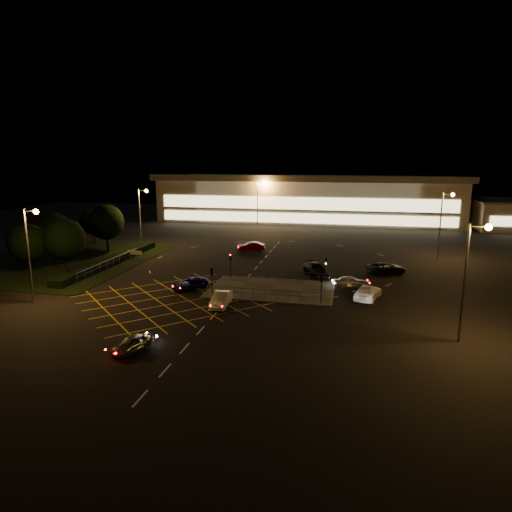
% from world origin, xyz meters
% --- Properties ---
extents(ground, '(180.00, 180.00, 0.00)m').
position_xyz_m(ground, '(0.00, 0.00, 0.00)').
color(ground, black).
rests_on(ground, ground).
extents(pedestrian_island, '(14.00, 9.00, 0.12)m').
position_xyz_m(pedestrian_island, '(2.00, -2.00, 0.06)').
color(pedestrian_island, '#4C4944').
rests_on(pedestrian_island, ground).
extents(grass_verge, '(18.00, 30.00, 0.08)m').
position_xyz_m(grass_verge, '(-28.00, 6.00, 0.04)').
color(grass_verge, black).
rests_on(grass_verge, ground).
extents(hedge, '(2.00, 26.00, 1.00)m').
position_xyz_m(hedge, '(-23.00, 6.00, 0.50)').
color(hedge, black).
rests_on(hedge, ground).
extents(supermarket, '(72.00, 26.50, 10.50)m').
position_xyz_m(supermarket, '(0.00, 61.95, 5.31)').
color(supermarket, beige).
rests_on(supermarket, ground).
extents(streetlight_sw, '(1.78, 0.56, 10.03)m').
position_xyz_m(streetlight_sw, '(-21.56, -12.00, 6.56)').
color(streetlight_sw, slate).
rests_on(streetlight_sw, ground).
extents(streetlight_se, '(1.78, 0.56, 10.03)m').
position_xyz_m(streetlight_se, '(20.44, -14.00, 6.56)').
color(streetlight_se, slate).
rests_on(streetlight_se, ground).
extents(streetlight_nw, '(1.78, 0.56, 10.03)m').
position_xyz_m(streetlight_nw, '(-23.56, 18.00, 6.56)').
color(streetlight_nw, slate).
rests_on(streetlight_nw, ground).
extents(streetlight_ne, '(1.78, 0.56, 10.03)m').
position_xyz_m(streetlight_ne, '(24.44, 20.00, 6.56)').
color(streetlight_ne, slate).
rests_on(streetlight_ne, ground).
extents(streetlight_far_left, '(1.78, 0.56, 10.03)m').
position_xyz_m(streetlight_far_left, '(-9.56, 48.00, 6.56)').
color(streetlight_far_left, slate).
rests_on(streetlight_far_left, ground).
extents(streetlight_far_right, '(1.78, 0.56, 10.03)m').
position_xyz_m(streetlight_far_right, '(30.44, 50.00, 6.56)').
color(streetlight_far_right, slate).
rests_on(streetlight_far_right, ground).
extents(signal_sw, '(0.28, 0.30, 3.15)m').
position_xyz_m(signal_sw, '(-4.00, -5.99, 2.37)').
color(signal_sw, black).
rests_on(signal_sw, pedestrian_island).
extents(signal_se, '(0.28, 0.30, 3.15)m').
position_xyz_m(signal_se, '(8.00, -5.99, 2.37)').
color(signal_se, black).
rests_on(signal_se, pedestrian_island).
extents(signal_nw, '(0.28, 0.30, 3.15)m').
position_xyz_m(signal_nw, '(-4.00, 1.99, 2.37)').
color(signal_nw, black).
rests_on(signal_nw, pedestrian_island).
extents(signal_ne, '(0.28, 0.30, 3.15)m').
position_xyz_m(signal_ne, '(8.00, 1.99, 2.37)').
color(signal_ne, black).
rests_on(signal_ne, pedestrian_island).
extents(tree_a, '(5.04, 5.04, 6.86)m').
position_xyz_m(tree_a, '(-30.00, -2.00, 4.33)').
color(tree_a, black).
rests_on(tree_a, ground).
extents(tree_b, '(5.40, 5.40, 7.35)m').
position_xyz_m(tree_b, '(-32.00, 6.00, 4.64)').
color(tree_b, black).
rests_on(tree_b, ground).
extents(tree_c, '(5.76, 5.76, 7.84)m').
position_xyz_m(tree_c, '(-28.00, 14.00, 4.95)').
color(tree_c, black).
rests_on(tree_c, ground).
extents(tree_d, '(4.68, 4.68, 6.37)m').
position_xyz_m(tree_d, '(-34.00, 20.00, 4.02)').
color(tree_d, black).
rests_on(tree_d, ground).
extents(tree_e, '(5.40, 5.40, 7.35)m').
position_xyz_m(tree_e, '(-26.00, 0.00, 4.64)').
color(tree_e, black).
rests_on(tree_e, ground).
extents(car_near_silver, '(2.75, 3.94, 1.24)m').
position_xyz_m(car_near_silver, '(-5.93, -21.27, 0.62)').
color(car_near_silver, '#9EA0A4').
rests_on(car_near_silver, ground).
extents(car_queue_white, '(1.78, 4.53, 1.47)m').
position_xyz_m(car_queue_white, '(-2.11, -9.00, 0.73)').
color(car_queue_white, white).
rests_on(car_queue_white, ground).
extents(car_left_blue, '(3.86, 5.05, 1.27)m').
position_xyz_m(car_left_blue, '(-7.50, -3.62, 0.64)').
color(car_left_blue, '#0F0D53').
rests_on(car_left_blue, ground).
extents(car_far_dkgrey, '(4.20, 5.69, 1.53)m').
position_xyz_m(car_far_dkgrey, '(6.49, 5.93, 0.77)').
color(car_far_dkgrey, black).
rests_on(car_far_dkgrey, ground).
extents(car_right_silver, '(4.21, 2.31, 1.36)m').
position_xyz_m(car_right_silver, '(11.06, 1.06, 0.68)').
color(car_right_silver, silver).
rests_on(car_right_silver, ground).
extents(car_circ_red, '(4.70, 2.63, 1.47)m').
position_xyz_m(car_circ_red, '(-5.26, 19.82, 0.73)').
color(car_circ_red, maroon).
rests_on(car_circ_red, ground).
extents(car_east_grey, '(5.78, 4.34, 1.46)m').
position_xyz_m(car_east_grey, '(15.62, 8.71, 0.73)').
color(car_east_grey, black).
rests_on(car_east_grey, ground).
extents(car_approach_white, '(3.59, 5.66, 1.53)m').
position_xyz_m(car_approach_white, '(12.89, -3.37, 0.76)').
color(car_approach_white, white).
rests_on(car_approach_white, ground).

